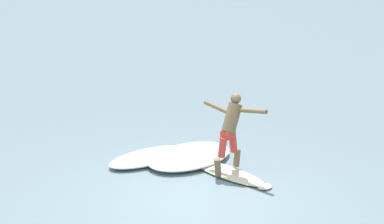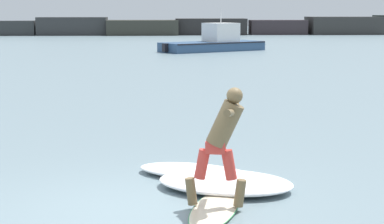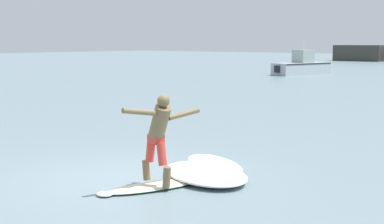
# 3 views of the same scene
# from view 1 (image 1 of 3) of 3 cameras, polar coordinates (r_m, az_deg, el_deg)

# --- Properties ---
(ground_plane) EXTENTS (200.00, 200.00, 0.00)m
(ground_plane) POSITION_cam_1_polar(r_m,az_deg,el_deg) (12.31, 0.89, -7.30)
(ground_plane) COLOR slate
(surfboard) EXTENTS (1.17, 2.11, 0.21)m
(surfboard) POSITION_cam_1_polar(r_m,az_deg,el_deg) (13.16, 3.27, -5.43)
(surfboard) COLOR beige
(surfboard) RESTS_ON ground
(surfer) EXTENTS (0.85, 1.52, 1.60)m
(surfer) POSITION_cam_1_polar(r_m,az_deg,el_deg) (12.90, 3.48, -1.29)
(surfer) COLOR brown
(surfer) RESTS_ON surfboard
(wave_foam_at_tail) EXTENTS (2.38, 1.98, 0.21)m
(wave_foam_at_tail) POSITION_cam_1_polar(r_m,az_deg,el_deg) (13.79, -0.24, -3.95)
(wave_foam_at_tail) COLOR white
(wave_foam_at_tail) RESTS_ON ground
(wave_foam_at_nose) EXTENTS (2.09, 1.65, 0.17)m
(wave_foam_at_nose) POSITION_cam_1_polar(r_m,az_deg,el_deg) (13.84, -3.84, -4.01)
(wave_foam_at_nose) COLOR white
(wave_foam_at_nose) RESTS_ON ground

